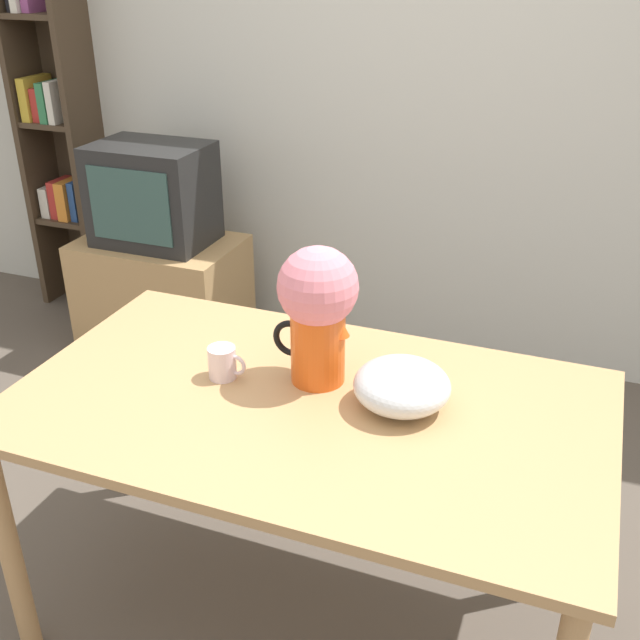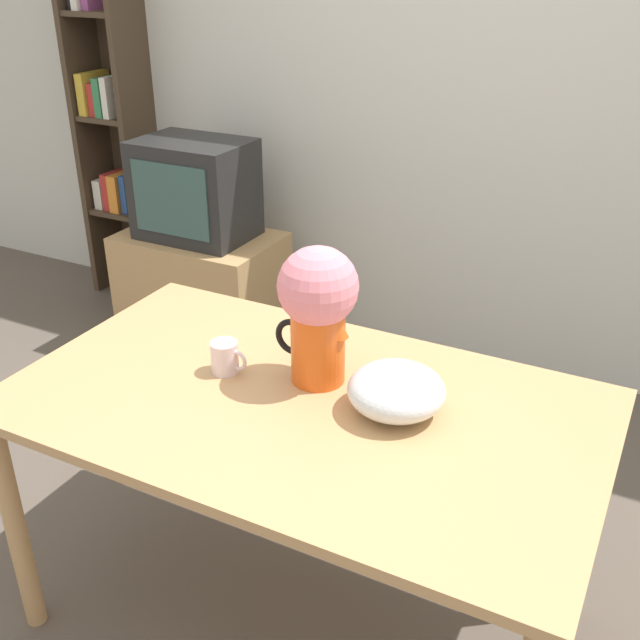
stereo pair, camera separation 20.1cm
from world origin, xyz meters
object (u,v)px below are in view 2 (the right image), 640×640
at_px(white_bowl, 396,390).
at_px(tv_set, 195,189).
at_px(coffee_mug, 225,357).
at_px(flower_vase, 318,305).

height_order(white_bowl, tv_set, tv_set).
relative_size(coffee_mug, white_bowl, 0.44).
distance_m(flower_vase, coffee_mug, 0.32).
xyz_separation_m(flower_vase, white_bowl, (0.25, -0.05, -0.17)).
bearing_deg(coffee_mug, flower_vase, 18.51).
distance_m(flower_vase, white_bowl, 0.31).
bearing_deg(white_bowl, tv_set, 140.41).
bearing_deg(tv_set, coffee_mug, -51.31).
xyz_separation_m(coffee_mug, tv_set, (-1.07, 1.34, -0.02)).
height_order(coffee_mug, tv_set, tv_set).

